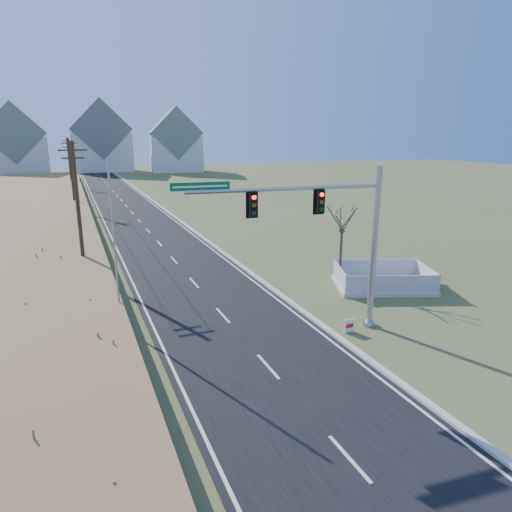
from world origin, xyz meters
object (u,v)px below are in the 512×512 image
Objects in this scene: flagpole at (116,263)px; bare_tree at (342,217)px; fence_enclosure at (383,283)px; open_sign at (349,326)px; traffic_signal_mast at (339,235)px.

flagpole is 1.52× the size of bare_tree.
open_sign is at bearing -118.34° from fence_enclosure.
flagpole is (-10.25, 4.98, 2.98)m from open_sign.
bare_tree reaches higher than fence_enclosure.
traffic_signal_mast is at bearing -123.55° from fence_enclosure.
bare_tree is at bearing 60.49° from traffic_signal_mast.
traffic_signal_mast is 14.98× the size of open_sign.
traffic_signal_mast is 4.52m from open_sign.
traffic_signal_mast reaches higher than fence_enclosure.
traffic_signal_mast is 9.05m from fence_enclosure.
bare_tree is at bearing 168.92° from fence_enclosure.
bare_tree is (13.80, 1.54, 1.08)m from flagpole.
fence_enclosure is at bearing 36.85° from open_sign.
flagpole is (-9.76, 4.47, -1.49)m from traffic_signal_mast.
open_sign is 0.12× the size of bare_tree.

